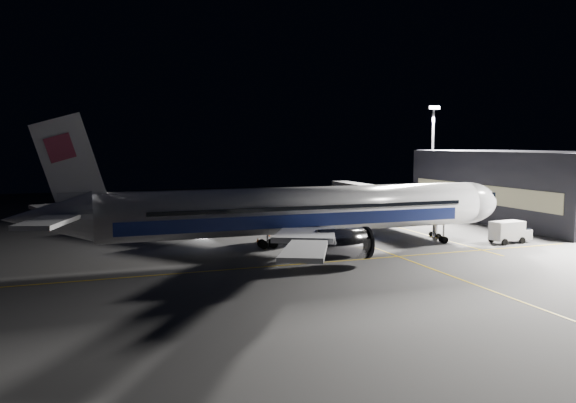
{
  "coord_description": "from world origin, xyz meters",
  "views": [
    {
      "loc": [
        -24.25,
        -63.26,
        13.45
      ],
      "look_at": [
        -0.51,
        3.49,
        6.0
      ],
      "focal_mm": 35.0,
      "sensor_mm": 36.0,
      "label": 1
    }
  ],
  "objects_px": {
    "safety_cone_a": "(300,238)",
    "safety_cone_b": "(258,240)",
    "airliner": "(293,211)",
    "floodlight_mast_north": "(433,148)",
    "jet_bridge": "(387,197)",
    "service_truck": "(510,231)",
    "safety_cone_c": "(269,235)",
    "baggage_tug": "(206,230)"
  },
  "relations": [
    {
      "from": "safety_cone_a",
      "to": "safety_cone_b",
      "type": "relative_size",
      "value": 0.94
    },
    {
      "from": "airliner",
      "to": "floodlight_mast_north",
      "type": "bearing_deg",
      "value": 37.91
    },
    {
      "from": "jet_bridge",
      "to": "safety_cone_a",
      "type": "xyz_separation_m",
      "value": [
        -18.99,
        -9.57,
        -4.3
      ]
    },
    {
      "from": "service_truck",
      "to": "safety_cone_b",
      "type": "distance_m",
      "value": 34.01
    },
    {
      "from": "floodlight_mast_north",
      "to": "safety_cone_c",
      "type": "relative_size",
      "value": 38.33
    },
    {
      "from": "service_truck",
      "to": "baggage_tug",
      "type": "bearing_deg",
      "value": 146.92
    },
    {
      "from": "jet_bridge",
      "to": "baggage_tug",
      "type": "distance_m",
      "value": 30.79
    },
    {
      "from": "service_truck",
      "to": "jet_bridge",
      "type": "bearing_deg",
      "value": 102.96
    },
    {
      "from": "jet_bridge",
      "to": "service_truck",
      "type": "relative_size",
      "value": 5.73
    },
    {
      "from": "airliner",
      "to": "safety_cone_a",
      "type": "distance_m",
      "value": 10.61
    },
    {
      "from": "floodlight_mast_north",
      "to": "safety_cone_a",
      "type": "bearing_deg",
      "value": -147.57
    },
    {
      "from": "baggage_tug",
      "to": "floodlight_mast_north",
      "type": "bearing_deg",
      "value": 35.87
    },
    {
      "from": "service_truck",
      "to": "safety_cone_a",
      "type": "xyz_separation_m",
      "value": [
        -25.86,
        11.54,
        -1.31
      ]
    },
    {
      "from": "baggage_tug",
      "to": "safety_cone_a",
      "type": "height_order",
      "value": "baggage_tug"
    },
    {
      "from": "airliner",
      "to": "floodlight_mast_north",
      "type": "height_order",
      "value": "floodlight_mast_north"
    },
    {
      "from": "baggage_tug",
      "to": "service_truck",
      "type": "bearing_deg",
      "value": -9.48
    },
    {
      "from": "baggage_tug",
      "to": "safety_cone_a",
      "type": "relative_size",
      "value": 4.59
    },
    {
      "from": "airliner",
      "to": "baggage_tug",
      "type": "height_order",
      "value": "airliner"
    },
    {
      "from": "service_truck",
      "to": "safety_cone_c",
      "type": "distance_m",
      "value": 33.06
    },
    {
      "from": "floodlight_mast_north",
      "to": "airliner",
      "type": "bearing_deg",
      "value": -142.09
    },
    {
      "from": "safety_cone_a",
      "to": "safety_cone_c",
      "type": "distance_m",
      "value": 5.33
    },
    {
      "from": "airliner",
      "to": "safety_cone_a",
      "type": "height_order",
      "value": "airliner"
    },
    {
      "from": "safety_cone_b",
      "to": "jet_bridge",
      "type": "bearing_deg",
      "value": 20.08
    },
    {
      "from": "jet_bridge",
      "to": "airliner",
      "type": "bearing_deg",
      "value": -141.96
    },
    {
      "from": "safety_cone_c",
      "to": "airliner",
      "type": "bearing_deg",
      "value": -94.37
    },
    {
      "from": "floodlight_mast_north",
      "to": "jet_bridge",
      "type": "bearing_deg",
      "value": -142.26
    },
    {
      "from": "airliner",
      "to": "safety_cone_b",
      "type": "relative_size",
      "value": 102.87
    },
    {
      "from": "baggage_tug",
      "to": "safety_cone_b",
      "type": "xyz_separation_m",
      "value": [
        5.6,
        -7.88,
        -0.42
      ]
    },
    {
      "from": "jet_bridge",
      "to": "service_truck",
      "type": "xyz_separation_m",
      "value": [
        6.87,
        -21.11,
        -2.99
      ]
    },
    {
      "from": "baggage_tug",
      "to": "safety_cone_b",
      "type": "height_order",
      "value": "baggage_tug"
    },
    {
      "from": "floodlight_mast_north",
      "to": "safety_cone_c",
      "type": "xyz_separation_m",
      "value": [
        -40.1,
        -19.16,
        -12.1
      ]
    },
    {
      "from": "jet_bridge",
      "to": "floodlight_mast_north",
      "type": "distance_m",
      "value": 24.06
    },
    {
      "from": "floodlight_mast_north",
      "to": "safety_cone_a",
      "type": "height_order",
      "value": "floodlight_mast_north"
    },
    {
      "from": "airliner",
      "to": "safety_cone_b",
      "type": "distance_m",
      "value": 10.35
    },
    {
      "from": "safety_cone_a",
      "to": "service_truck",
      "type": "bearing_deg",
      "value": -24.05
    },
    {
      "from": "safety_cone_b",
      "to": "safety_cone_c",
      "type": "distance_m",
      "value": 4.8
    },
    {
      "from": "floodlight_mast_north",
      "to": "service_truck",
      "type": "relative_size",
      "value": 3.45
    },
    {
      "from": "service_truck",
      "to": "safety_cone_b",
      "type": "bearing_deg",
      "value": 154.25
    },
    {
      "from": "service_truck",
      "to": "safety_cone_a",
      "type": "relative_size",
      "value": 10.65
    },
    {
      "from": "airliner",
      "to": "safety_cone_c",
      "type": "bearing_deg",
      "value": 85.63
    },
    {
      "from": "service_truck",
      "to": "airliner",
      "type": "bearing_deg",
      "value": 169.1
    },
    {
      "from": "floodlight_mast_north",
      "to": "baggage_tug",
      "type": "height_order",
      "value": "floodlight_mast_north"
    }
  ]
}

